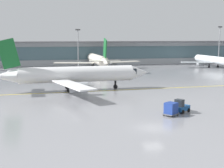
{
  "coord_description": "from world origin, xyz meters",
  "views": [
    {
      "loc": [
        -13.23,
        -36.09,
        11.47
      ],
      "look_at": [
        -1.5,
        17.87,
        3.0
      ],
      "focal_mm": 49.89,
      "sensor_mm": 36.0,
      "label": 1
    }
  ],
  "objects_px": {
    "gate_airplane_1": "(97,60)",
    "cargo_dolly_lead": "(171,109)",
    "gate_airplane_2": "(212,60)",
    "apron_light_mast_2": "(219,44)",
    "baggage_tug": "(181,107)",
    "apron_light_mast_1": "(78,46)",
    "taxiing_regional_jet": "(75,75)"
  },
  "relations": [
    {
      "from": "baggage_tug",
      "to": "apron_light_mast_1",
      "type": "bearing_deg",
      "value": 61.84
    },
    {
      "from": "gate_airplane_1",
      "to": "cargo_dolly_lead",
      "type": "relative_size",
      "value": 12.56
    },
    {
      "from": "apron_light_mast_2",
      "to": "apron_light_mast_1",
      "type": "bearing_deg",
      "value": 179.23
    },
    {
      "from": "baggage_tug",
      "to": "apron_light_mast_2",
      "type": "xyz_separation_m",
      "value": [
        50.65,
        74.03,
        7.59
      ]
    },
    {
      "from": "gate_airplane_1",
      "to": "taxiing_regional_jet",
      "type": "xyz_separation_m",
      "value": [
        -12.03,
        -42.42,
        0.06
      ]
    },
    {
      "from": "cargo_dolly_lead",
      "to": "apron_light_mast_2",
      "type": "relative_size",
      "value": 0.17
    },
    {
      "from": "taxiing_regional_jet",
      "to": "apron_light_mast_1",
      "type": "relative_size",
      "value": 2.38
    },
    {
      "from": "gate_airplane_1",
      "to": "taxiing_regional_jet",
      "type": "relative_size",
      "value": 0.98
    },
    {
      "from": "gate_airplane_1",
      "to": "baggage_tug",
      "type": "distance_m",
      "value": 65.61
    },
    {
      "from": "apron_light_mast_1",
      "to": "apron_light_mast_2",
      "type": "height_order",
      "value": "apron_light_mast_2"
    },
    {
      "from": "taxiing_regional_jet",
      "to": "apron_light_mast_2",
      "type": "relative_size",
      "value": 2.17
    },
    {
      "from": "taxiing_regional_jet",
      "to": "apron_light_mast_1",
      "type": "distance_m",
      "value": 52.26
    },
    {
      "from": "taxiing_regional_jet",
      "to": "apron_light_mast_2",
      "type": "height_order",
      "value": "apron_light_mast_2"
    },
    {
      "from": "apron_light_mast_1",
      "to": "gate_airplane_2",
      "type": "bearing_deg",
      "value": -13.23
    },
    {
      "from": "gate_airplane_1",
      "to": "cargo_dolly_lead",
      "type": "xyz_separation_m",
      "value": [
        -0.5,
        -67.09,
        -2.24
      ]
    },
    {
      "from": "baggage_tug",
      "to": "taxiing_regional_jet",
      "type": "bearing_deg",
      "value": 86.94
    },
    {
      "from": "gate_airplane_2",
      "to": "cargo_dolly_lead",
      "type": "xyz_separation_m",
      "value": [
        -43.74,
        -64.83,
        -1.69
      ]
    },
    {
      "from": "baggage_tug",
      "to": "cargo_dolly_lead",
      "type": "distance_m",
      "value": 2.78
    },
    {
      "from": "gate_airplane_2",
      "to": "baggage_tug",
      "type": "relative_size",
      "value": 9.38
    },
    {
      "from": "gate_airplane_2",
      "to": "gate_airplane_1",
      "type": "bearing_deg",
      "value": 84.78
    },
    {
      "from": "gate_airplane_2",
      "to": "taxiing_regional_jet",
      "type": "relative_size",
      "value": 0.82
    },
    {
      "from": "gate_airplane_1",
      "to": "gate_airplane_2",
      "type": "bearing_deg",
      "value": -94.03
    },
    {
      "from": "taxiing_regional_jet",
      "to": "baggage_tug",
      "type": "bearing_deg",
      "value": -60.66
    },
    {
      "from": "gate_airplane_2",
      "to": "apron_light_mast_2",
      "type": "bearing_deg",
      "value": -42.85
    },
    {
      "from": "cargo_dolly_lead",
      "to": "baggage_tug",
      "type": "bearing_deg",
      "value": -0.0
    },
    {
      "from": "gate_airplane_1",
      "to": "cargo_dolly_lead",
      "type": "bearing_deg",
      "value": 178.54
    },
    {
      "from": "cargo_dolly_lead",
      "to": "apron_light_mast_1",
      "type": "relative_size",
      "value": 0.19
    },
    {
      "from": "baggage_tug",
      "to": "cargo_dolly_lead",
      "type": "bearing_deg",
      "value": 180.0
    },
    {
      "from": "apron_light_mast_2",
      "to": "baggage_tug",
      "type": "bearing_deg",
      "value": -124.38
    },
    {
      "from": "gate_airplane_1",
      "to": "taxiing_regional_jet",
      "type": "distance_m",
      "value": 44.09
    },
    {
      "from": "taxiing_regional_jet",
      "to": "cargo_dolly_lead",
      "type": "bearing_deg",
      "value": -66.49
    },
    {
      "from": "taxiing_regional_jet",
      "to": "gate_airplane_1",
      "type": "bearing_deg",
      "value": 72.61
    }
  ]
}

